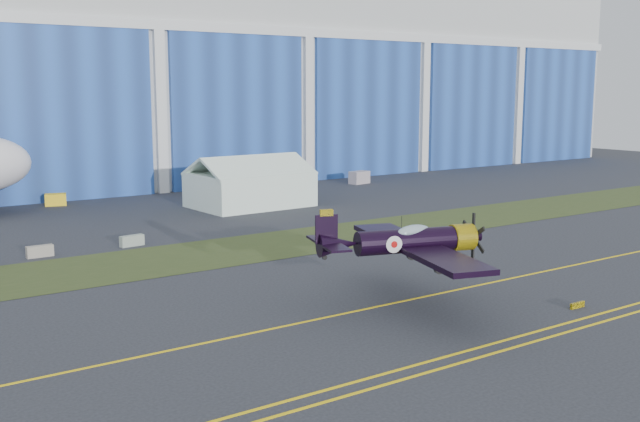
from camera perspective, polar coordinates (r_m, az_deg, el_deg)
ground at (r=43.24m, az=-12.99°, el=-8.25°), size 260.00×260.00×0.00m
grass_median at (r=56.05m, az=-18.38°, el=-4.44°), size 260.00×10.00×0.02m
taxiway_centreline at (r=38.86m, az=-10.18°, el=-10.16°), size 200.00×0.20×0.02m
edge_line_near at (r=31.06m, az=-2.55°, el=-15.12°), size 80.00×0.20×0.02m
edge_line_far at (r=31.83m, az=-3.54°, el=-14.50°), size 80.00×0.20×0.02m
guard_board_right at (r=47.26m, az=19.02°, el=-6.80°), size 1.20×0.15×0.35m
warbird at (r=44.74m, az=6.61°, el=-2.28°), size 15.47×17.11×4.24m
tent at (r=83.06m, az=-5.36°, el=2.32°), size 12.75×9.59×5.75m
tug at (r=88.73m, az=-19.50°, el=0.83°), size 2.56×1.98×1.32m
gse_box at (r=103.31m, az=3.01°, el=2.57°), size 3.10×2.04×1.72m
barrier_b at (r=61.89m, az=-20.57°, el=-2.89°), size 2.01×0.63×0.90m
barrier_c at (r=63.89m, az=-14.14°, el=-2.21°), size 2.06×0.84×0.90m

